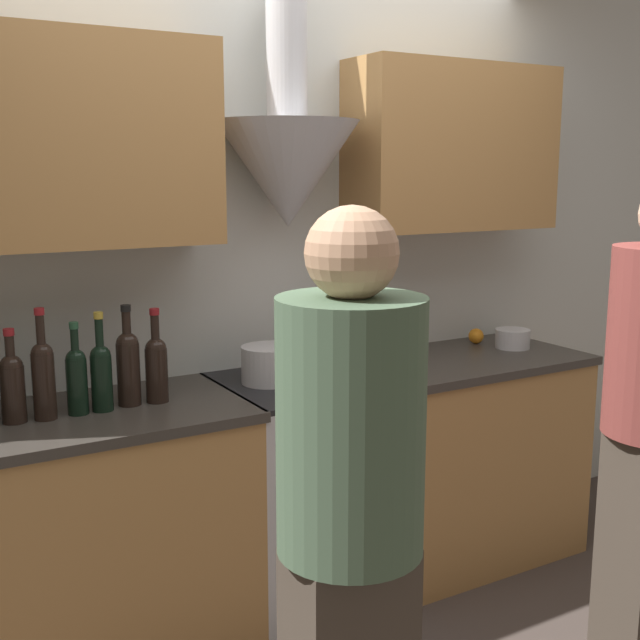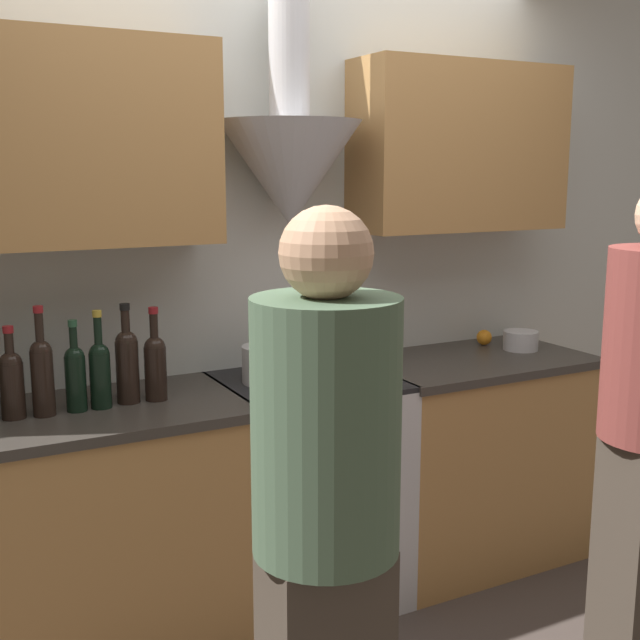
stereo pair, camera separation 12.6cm
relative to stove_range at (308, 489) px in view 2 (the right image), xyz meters
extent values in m
plane|color=#423833|center=(0.00, -0.33, -0.46)|extent=(12.00, 12.00, 0.00)
cube|color=silver|center=(0.00, 0.33, 0.84)|extent=(8.40, 0.06, 2.60)
cone|color=silver|center=(0.00, 0.15, 1.23)|extent=(0.55, 0.55, 0.40)
cylinder|color=silver|center=(0.00, 0.15, 1.76)|extent=(0.16, 0.16, 0.66)
cube|color=#B27F47|center=(-0.93, 0.15, 1.34)|extent=(1.22, 0.32, 0.70)
cube|color=#B27F47|center=(0.81, 0.15, 1.34)|extent=(0.96, 0.32, 0.70)
cube|color=#B27F47|center=(-0.93, 0.00, -0.02)|extent=(1.22, 0.60, 0.88)
cube|color=#38332D|center=(-0.93, 0.00, 0.43)|extent=(1.24, 0.62, 0.03)
cube|color=#B27F47|center=(0.81, 0.00, -0.02)|extent=(0.96, 0.60, 0.88)
cube|color=#38332D|center=(0.81, 0.00, 0.43)|extent=(0.98, 0.62, 0.03)
cube|color=silver|center=(0.00, 0.00, -0.01)|extent=(0.65, 0.60, 0.89)
cube|color=black|center=(0.00, -0.30, -0.05)|extent=(0.46, 0.01, 0.40)
cube|color=black|center=(0.00, 0.00, 0.44)|extent=(0.65, 0.60, 0.02)
cube|color=silver|center=(0.00, 0.27, 0.38)|extent=(0.65, 0.06, 0.10)
cylinder|color=black|center=(-1.07, 0.01, 0.54)|extent=(0.08, 0.08, 0.18)
sphere|color=black|center=(-1.07, 0.01, 0.63)|extent=(0.07, 0.07, 0.07)
cylinder|color=black|center=(-1.07, 0.01, 0.69)|extent=(0.03, 0.03, 0.08)
cylinder|color=maroon|center=(-1.07, 0.01, 0.75)|extent=(0.03, 0.03, 0.02)
cylinder|color=black|center=(-0.98, -0.01, 0.56)|extent=(0.07, 0.07, 0.22)
sphere|color=black|center=(-0.98, -0.01, 0.67)|extent=(0.07, 0.07, 0.07)
cylinder|color=black|center=(-0.98, -0.01, 0.74)|extent=(0.03, 0.03, 0.11)
cylinder|color=maroon|center=(-0.98, -0.01, 0.81)|extent=(0.03, 0.03, 0.02)
cylinder|color=black|center=(-0.87, -0.01, 0.54)|extent=(0.07, 0.07, 0.19)
sphere|color=black|center=(-0.87, -0.01, 0.64)|extent=(0.07, 0.07, 0.07)
cylinder|color=black|center=(-0.87, -0.01, 0.70)|extent=(0.03, 0.03, 0.09)
cylinder|color=#234C33|center=(-0.87, -0.01, 0.75)|extent=(0.03, 0.03, 0.02)
cylinder|color=black|center=(-0.79, -0.01, 0.55)|extent=(0.07, 0.07, 0.19)
sphere|color=black|center=(-0.79, -0.01, 0.64)|extent=(0.07, 0.07, 0.07)
cylinder|color=black|center=(-0.79, -0.01, 0.71)|extent=(0.03, 0.03, 0.11)
cylinder|color=gold|center=(-0.79, -0.01, 0.78)|extent=(0.03, 0.03, 0.02)
cylinder|color=black|center=(-0.69, 0.01, 0.56)|extent=(0.08, 0.08, 0.22)
sphere|color=black|center=(-0.69, 0.01, 0.67)|extent=(0.08, 0.08, 0.08)
cylinder|color=black|center=(-0.69, 0.01, 0.73)|extent=(0.03, 0.03, 0.09)
cylinder|color=black|center=(-0.69, 0.01, 0.79)|extent=(0.03, 0.03, 0.02)
cylinder|color=black|center=(-0.60, 0.00, 0.55)|extent=(0.08, 0.08, 0.19)
sphere|color=black|center=(-0.60, 0.00, 0.64)|extent=(0.07, 0.07, 0.07)
cylinder|color=black|center=(-0.60, 0.00, 0.71)|extent=(0.03, 0.03, 0.10)
cylinder|color=maroon|center=(-0.60, 0.00, 0.77)|extent=(0.03, 0.03, 0.02)
cylinder|color=silver|center=(-0.15, 0.03, 0.52)|extent=(0.21, 0.21, 0.14)
cylinder|color=silver|center=(0.15, 0.03, 0.49)|extent=(0.29, 0.29, 0.08)
sphere|color=orange|center=(1.00, 0.17, 0.49)|extent=(0.07, 0.07, 0.07)
cylinder|color=silver|center=(1.08, 0.02, 0.49)|extent=(0.16, 0.16, 0.09)
cylinder|color=#4C664C|center=(-0.57, -1.21, 0.70)|extent=(0.33, 0.33, 0.57)
sphere|color=tan|center=(-0.57, -1.21, 1.08)|extent=(0.20, 0.20, 0.20)
camera|label=1|loc=(-1.47, -2.62, 1.25)|focal=45.00mm
camera|label=2|loc=(-1.36, -2.68, 1.25)|focal=45.00mm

